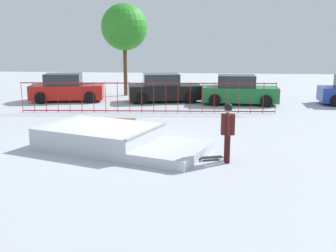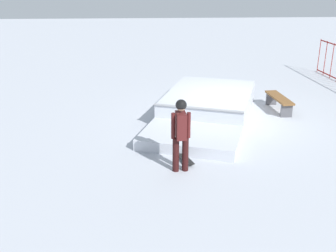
{
  "view_description": "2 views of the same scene",
  "coord_description": "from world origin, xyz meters",
  "px_view_note": "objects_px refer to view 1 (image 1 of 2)",
  "views": [
    {
      "loc": [
        2.95,
        -12.95,
        3.46
      ],
      "look_at": [
        1.72,
        -1.17,
        0.9
      ],
      "focal_mm": 42.49,
      "sensor_mm": 36.0,
      "label": 1
    },
    {
      "loc": [
        11.92,
        -2.53,
        4.32
      ],
      "look_at": [
        3.2,
        -2.04,
        1.0
      ],
      "focal_mm": 43.37,
      "sensor_mm": 36.0,
      "label": 2
    }
  ],
  "objects_px": {
    "park_bench": "(115,122)",
    "parked_car_green": "(239,91)",
    "parked_car_black": "(164,89)",
    "distant_tree": "(124,27)",
    "parked_car_red": "(66,89)",
    "skate_ramp": "(112,139)",
    "skateboard": "(209,158)",
    "skater": "(228,128)"
  },
  "relations": [
    {
      "from": "park_bench",
      "to": "parked_car_green",
      "type": "bearing_deg",
      "value": 54.14
    },
    {
      "from": "parked_car_black",
      "to": "distant_tree",
      "type": "distance_m",
      "value": 5.05
    },
    {
      "from": "distant_tree",
      "to": "parked_car_red",
      "type": "bearing_deg",
      "value": -135.65
    },
    {
      "from": "skate_ramp",
      "to": "parked_car_red",
      "type": "height_order",
      "value": "parked_car_red"
    },
    {
      "from": "parked_car_red",
      "to": "parked_car_black",
      "type": "relative_size",
      "value": 0.99
    },
    {
      "from": "park_bench",
      "to": "skate_ramp",
      "type": "bearing_deg",
      "value": -79.06
    },
    {
      "from": "skate_ramp",
      "to": "skateboard",
      "type": "bearing_deg",
      "value": 1.85
    },
    {
      "from": "skate_ramp",
      "to": "parked_car_red",
      "type": "distance_m",
      "value": 11.01
    },
    {
      "from": "skateboard",
      "to": "park_bench",
      "type": "height_order",
      "value": "park_bench"
    },
    {
      "from": "skate_ramp",
      "to": "distant_tree",
      "type": "relative_size",
      "value": 1.04
    },
    {
      "from": "skater",
      "to": "parked_car_green",
      "type": "bearing_deg",
      "value": 80.41
    },
    {
      "from": "parked_car_green",
      "to": "skater",
      "type": "bearing_deg",
      "value": -94.55
    },
    {
      "from": "parked_car_green",
      "to": "distant_tree",
      "type": "height_order",
      "value": "distant_tree"
    },
    {
      "from": "skate_ramp",
      "to": "distant_tree",
      "type": "xyz_separation_m",
      "value": [
        -2.18,
        12.59,
        3.93
      ]
    },
    {
      "from": "skate_ramp",
      "to": "skater",
      "type": "relative_size",
      "value": 3.45
    },
    {
      "from": "skater",
      "to": "parked_car_red",
      "type": "distance_m",
      "value": 13.98
    },
    {
      "from": "skate_ramp",
      "to": "parked_car_black",
      "type": "bearing_deg",
      "value": 106.21
    },
    {
      "from": "skater",
      "to": "skate_ramp",
      "type": "bearing_deg",
      "value": 158.91
    },
    {
      "from": "skate_ramp",
      "to": "parked_car_green",
      "type": "height_order",
      "value": "parked_car_green"
    },
    {
      "from": "parked_car_black",
      "to": "distant_tree",
      "type": "height_order",
      "value": "distant_tree"
    },
    {
      "from": "skateboard",
      "to": "parked_car_black",
      "type": "height_order",
      "value": "parked_car_black"
    },
    {
      "from": "park_bench",
      "to": "distant_tree",
      "type": "bearing_deg",
      "value": 99.55
    },
    {
      "from": "parked_car_green",
      "to": "skateboard",
      "type": "bearing_deg",
      "value": -97.24
    },
    {
      "from": "skateboard",
      "to": "parked_car_green",
      "type": "relative_size",
      "value": 0.2
    },
    {
      "from": "skate_ramp",
      "to": "parked_car_red",
      "type": "xyz_separation_m",
      "value": [
        -5.06,
        9.77,
        0.41
      ]
    },
    {
      "from": "skater",
      "to": "distant_tree",
      "type": "bearing_deg",
      "value": 109.17
    },
    {
      "from": "skateboard",
      "to": "park_bench",
      "type": "xyz_separation_m",
      "value": [
        -3.67,
        3.48,
        0.28
      ]
    },
    {
      "from": "skateboard",
      "to": "parked_car_green",
      "type": "distance_m",
      "value": 10.86
    },
    {
      "from": "parked_car_black",
      "to": "distant_tree",
      "type": "bearing_deg",
      "value": 125.96
    },
    {
      "from": "distant_tree",
      "to": "parked_car_black",
      "type": "bearing_deg",
      "value": -41.26
    },
    {
      "from": "skateboard",
      "to": "skater",
      "type": "bearing_deg",
      "value": -33.59
    },
    {
      "from": "skateboard",
      "to": "parked_car_red",
      "type": "distance_m",
      "value": 13.58
    },
    {
      "from": "skate_ramp",
      "to": "parked_car_black",
      "type": "height_order",
      "value": "parked_car_black"
    },
    {
      "from": "skateboard",
      "to": "parked_car_black",
      "type": "relative_size",
      "value": 0.19
    },
    {
      "from": "skateboard",
      "to": "distant_tree",
      "type": "distance_m",
      "value": 15.19
    },
    {
      "from": "skater",
      "to": "park_bench",
      "type": "bearing_deg",
      "value": 135.05
    },
    {
      "from": "skater",
      "to": "park_bench",
      "type": "xyz_separation_m",
      "value": [
        -4.17,
        3.62,
        -0.65
      ]
    },
    {
      "from": "distant_tree",
      "to": "skateboard",
      "type": "bearing_deg",
      "value": -68.45
    },
    {
      "from": "parked_car_red",
      "to": "parked_car_green",
      "type": "distance_m",
      "value": 9.82
    },
    {
      "from": "skateboard",
      "to": "parked_car_black",
      "type": "bearing_deg",
      "value": 85.05
    },
    {
      "from": "parked_car_red",
      "to": "skateboard",
      "type": "bearing_deg",
      "value": -63.61
    },
    {
      "from": "parked_car_red",
      "to": "skater",
      "type": "bearing_deg",
      "value": -62.33
    }
  ]
}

